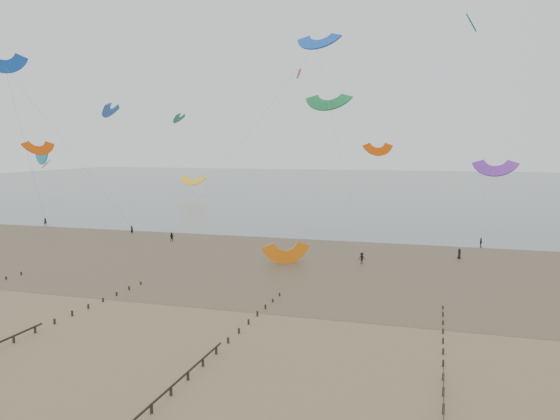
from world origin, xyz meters
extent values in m
plane|color=brown|center=(0.00, 0.00, 0.00)|extent=(500.00, 500.00, 0.00)
plane|color=#475654|center=(0.00, 200.00, 0.03)|extent=(500.00, 500.00, 0.00)
plane|color=#473A28|center=(0.00, 35.00, 0.01)|extent=(500.00, 500.00, 0.00)
ellipsoid|color=slate|center=(-18.00, 22.00, 0.01)|extent=(23.60, 14.36, 0.01)
ellipsoid|color=slate|center=(12.00, 38.00, 0.01)|extent=(33.64, 18.32, 0.01)
ellipsoid|color=slate|center=(-40.00, 40.00, 0.01)|extent=(26.95, 14.22, 0.01)
cube|color=black|center=(-32.00, 9.37, 0.19)|extent=(0.16, 0.16, 0.48)
cube|color=black|center=(-32.00, 12.00, 0.17)|extent=(0.16, 0.16, 0.45)
cube|color=black|center=(-14.00, -9.05, 0.29)|extent=(0.16, 0.16, 0.68)
cube|color=black|center=(-14.00, -6.42, 0.28)|extent=(0.16, 0.16, 0.65)
cube|color=black|center=(-14.00, -3.79, 0.26)|extent=(0.16, 0.16, 0.62)
cube|color=black|center=(-14.00, -1.16, 0.25)|extent=(0.16, 0.16, 0.59)
cube|color=black|center=(-14.00, 1.47, 0.23)|extent=(0.16, 0.16, 0.57)
cube|color=black|center=(-14.00, 4.11, 0.22)|extent=(0.16, 0.16, 0.54)
cube|color=black|center=(-14.00, 6.74, 0.20)|extent=(0.16, 0.16, 0.51)
cube|color=black|center=(-14.00, 9.37, 0.19)|extent=(0.16, 0.16, 0.48)
cube|color=black|center=(-14.00, 12.00, 0.17)|extent=(0.16, 0.16, 0.45)
cube|color=black|center=(4.00, -16.95, 0.33)|extent=(0.16, 0.16, 0.77)
cube|color=black|center=(4.00, -14.32, 0.32)|extent=(0.16, 0.16, 0.74)
cube|color=black|center=(4.00, -11.68, 0.31)|extent=(0.16, 0.16, 0.71)
cube|color=black|center=(4.00, -9.05, 0.29)|extent=(0.16, 0.16, 0.68)
cube|color=black|center=(4.00, -6.42, 0.28)|extent=(0.16, 0.16, 0.65)
cube|color=black|center=(4.00, -3.79, 0.26)|extent=(0.16, 0.16, 0.62)
cube|color=black|center=(4.00, -1.16, 0.25)|extent=(0.16, 0.16, 0.59)
cube|color=black|center=(4.00, 1.47, 0.23)|extent=(0.16, 0.16, 0.57)
cube|color=black|center=(4.00, 4.11, 0.22)|extent=(0.16, 0.16, 0.54)
cube|color=black|center=(4.00, 6.74, 0.20)|extent=(0.16, 0.16, 0.51)
cube|color=black|center=(4.00, 9.37, 0.19)|extent=(0.16, 0.16, 0.48)
cube|color=black|center=(4.00, 12.00, 0.17)|extent=(0.16, 0.16, 0.45)
cube|color=black|center=(22.00, -11.68, 0.31)|extent=(0.16, 0.16, 0.71)
cube|color=black|center=(22.00, -9.05, 0.29)|extent=(0.16, 0.16, 0.68)
cube|color=black|center=(22.00, -6.42, 0.28)|extent=(0.16, 0.16, 0.65)
cube|color=black|center=(22.00, -3.79, 0.26)|extent=(0.16, 0.16, 0.62)
cube|color=black|center=(22.00, -1.16, 0.25)|extent=(0.16, 0.16, 0.59)
cube|color=black|center=(22.00, 1.47, 0.23)|extent=(0.16, 0.16, 0.57)
cube|color=black|center=(22.00, 4.11, 0.22)|extent=(0.16, 0.16, 0.54)
cube|color=black|center=(22.00, 6.74, 0.20)|extent=(0.16, 0.16, 0.51)
cube|color=black|center=(22.00, 9.37, 0.19)|extent=(0.16, 0.16, 0.48)
cube|color=black|center=(22.00, 12.00, 0.17)|extent=(0.16, 0.16, 0.45)
imported|color=black|center=(-36.44, 46.47, 0.85)|extent=(0.64, 0.44, 1.71)
imported|color=black|center=(28.23, 50.84, 0.82)|extent=(0.52, 1.00, 1.64)
imported|color=black|center=(-24.86, 40.98, 0.84)|extent=(0.98, 0.87, 1.69)
imported|color=black|center=(24.41, 39.88, 0.78)|extent=(0.76, 0.90, 1.56)
imported|color=black|center=(-60.83, 51.44, 0.87)|extent=(0.73, 0.60, 1.73)
imported|color=black|center=(10.66, 31.79, 0.86)|extent=(1.26, 0.95, 1.72)
camera|label=1|loc=(21.36, -46.52, 17.09)|focal=35.00mm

